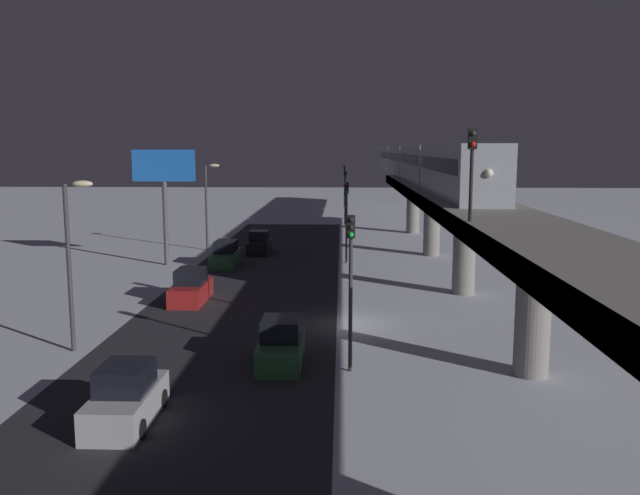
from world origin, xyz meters
TOP-DOWN VIEW (x-y plane):
  - ground_plane at (0.00, 0.00)m, footprint 240.00×240.00m
  - avenue_asphalt at (5.92, 0.00)m, footprint 11.00×90.46m
  - elevated_railway at (-7.33, 0.00)m, footprint 5.00×90.46m
  - subway_train at (-7.42, -38.37)m, footprint 2.94×74.07m
  - rail_signal at (-5.38, 4.56)m, footprint 0.36×0.41m
  - sedan_silver at (7.32, 12.66)m, footprint 1.91×4.17m
  - sedan_green at (9.12, -16.86)m, footprint 1.80×4.77m
  - sedan_red at (9.12, -4.86)m, footprint 1.80×4.48m
  - sedan_green_2 at (2.72, 6.50)m, footprint 1.80×4.10m
  - sedan_black at (7.32, -23.28)m, footprint 1.80×4.05m
  - traffic_light_near at (-0.18, 7.33)m, footprint 0.32×0.44m
  - traffic_light_mid at (-0.18, -18.57)m, footprint 0.32×0.44m
  - traffic_light_far at (-0.18, -44.47)m, footprint 0.32×0.44m
  - traffic_light_distant at (-0.18, -70.37)m, footprint 0.32×0.44m
  - commercial_billboard at (13.83, -17.21)m, footprint 4.80×0.36m
  - street_lamp_near at (12.00, 5.00)m, footprint 1.35×0.44m
  - street_lamp_far at (12.00, -25.00)m, footprint 1.35×0.44m

SIDE VIEW (x-z plane):
  - ground_plane at x=0.00m, z-range 0.00..0.00m
  - avenue_asphalt at x=5.92m, z-range 0.00..0.01m
  - sedan_silver at x=7.32m, z-range -0.20..1.77m
  - sedan_green at x=9.12m, z-range -0.19..1.78m
  - sedan_green_2 at x=2.72m, z-range -0.19..1.78m
  - sedan_red at x=9.12m, z-range -0.19..1.78m
  - sedan_black at x=7.32m, z-range -0.19..1.78m
  - traffic_light_near at x=-0.18m, z-range 1.00..7.40m
  - traffic_light_mid at x=-0.18m, z-range 1.00..7.40m
  - traffic_light_far at x=-0.18m, z-range 1.00..7.40m
  - traffic_light_distant at x=-0.18m, z-range 1.00..7.40m
  - street_lamp_near at x=12.00m, z-range 0.99..8.64m
  - street_lamp_far at x=12.00m, z-range 0.99..8.64m
  - elevated_railway at x=-7.33m, z-range 2.14..8.02m
  - commercial_billboard at x=13.83m, z-range 2.38..11.28m
  - subway_train at x=-7.42m, z-range 5.96..9.36m
  - rail_signal at x=-5.38m, z-range 6.60..10.60m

